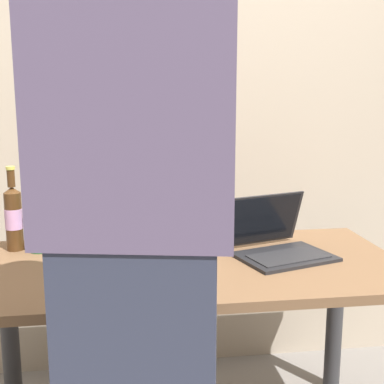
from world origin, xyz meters
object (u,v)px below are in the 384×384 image
object	(u,v)px
laptop	(277,242)
person_figure	(137,268)
beer_bottle_green	(14,217)
beer_bottle_brown	(38,220)
coffee_mug	(203,234)

from	to	relation	value
laptop	person_figure	bearing A→B (deg)	-132.01
beer_bottle_green	beer_bottle_brown	xyz separation A→B (m)	(0.09, -0.03, -0.01)
beer_bottle_green	coffee_mug	world-z (taller)	beer_bottle_green
laptop	beer_bottle_green	size ratio (longest dim) A/B	1.26
beer_bottle_brown	person_figure	size ratio (longest dim) A/B	0.18
beer_bottle_green	coffee_mug	xyz separation A→B (m)	(0.71, -0.03, -0.09)
beer_bottle_green	person_figure	xyz separation A→B (m)	(0.43, -0.77, 0.05)
laptop	beer_bottle_green	bearing A→B (deg)	168.66
beer_bottle_green	coffee_mug	bearing A→B (deg)	-2.80
beer_bottle_green	beer_bottle_brown	distance (m)	0.10
coffee_mug	laptop	bearing A→B (deg)	-32.34
beer_bottle_green	person_figure	bearing A→B (deg)	-60.91
beer_bottle_green	beer_bottle_brown	size ratio (longest dim) A/B	0.99
laptop	beer_bottle_brown	xyz separation A→B (m)	(-0.86, 0.16, 0.07)
beer_bottle_brown	person_figure	xyz separation A→B (m)	(0.34, -0.74, 0.06)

